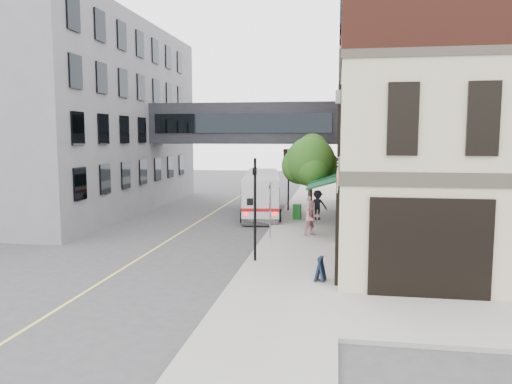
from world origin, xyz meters
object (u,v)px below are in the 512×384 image
(sandwich_board, at_px, (320,269))
(bus, at_px, (262,192))
(pedestrian_b, at_px, (312,218))
(pedestrian_c, at_px, (317,205))
(newspaper_box, at_px, (297,212))
(pedestrian_a, at_px, (309,209))

(sandwich_board, bearing_deg, bus, 116.88)
(pedestrian_b, relative_size, sandwich_board, 2.09)
(pedestrian_b, distance_m, pedestrian_c, 5.18)
(pedestrian_b, xyz_separation_m, newspaper_box, (-1.23, 5.12, -0.46))
(newspaper_box, bearing_deg, sandwich_board, -77.37)
(pedestrian_c, bearing_deg, newspaper_box, 175.01)
(bus, height_order, pedestrian_c, bus)
(pedestrian_c, xyz_separation_m, newspaper_box, (-1.33, -0.06, -0.46))
(bus, bearing_deg, newspaper_box, -45.62)
(pedestrian_a, bearing_deg, sandwich_board, -72.77)
(newspaper_box, bearing_deg, bus, 138.85)
(pedestrian_a, relative_size, newspaper_box, 1.66)
(pedestrian_a, height_order, pedestrian_b, pedestrian_b)
(pedestrian_c, bearing_deg, pedestrian_a, -122.49)
(pedestrian_b, bearing_deg, bus, 83.15)
(bus, xyz_separation_m, newspaper_box, (2.76, -2.82, -0.96))
(pedestrian_c, distance_m, newspaper_box, 1.40)
(pedestrian_a, bearing_deg, pedestrian_c, 77.26)
(bus, relative_size, sandwich_board, 11.88)
(pedestrian_c, bearing_deg, sandwich_board, -94.95)
(pedestrian_a, relative_size, pedestrian_b, 0.87)
(newspaper_box, height_order, sandwich_board, newspaper_box)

